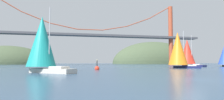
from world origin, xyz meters
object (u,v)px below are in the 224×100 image
(channel_buoy, at_px, (97,68))
(sailboat_orange_sail, at_px, (178,49))
(sailboat_scarlet_sail, at_px, (188,52))
(sailboat_teal_sail, at_px, (43,43))

(channel_buoy, bearing_deg, sailboat_orange_sail, 13.63)
(sailboat_scarlet_sail, bearing_deg, sailboat_teal_sail, -148.81)
(sailboat_orange_sail, distance_m, sailboat_scarlet_sail, 19.29)
(sailboat_teal_sail, bearing_deg, sailboat_orange_sail, 23.16)
(sailboat_scarlet_sail, height_order, channel_buoy, sailboat_scarlet_sail)
(sailboat_teal_sail, distance_m, sailboat_scarlet_sail, 57.15)
(sailboat_orange_sail, relative_size, sailboat_teal_sail, 0.97)
(sailboat_scarlet_sail, distance_m, channel_buoy, 43.29)
(sailboat_orange_sail, bearing_deg, sailboat_scarlet_sail, 47.63)
(sailboat_orange_sail, xyz_separation_m, sailboat_scarlet_sail, (13.00, 14.25, -0.18))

